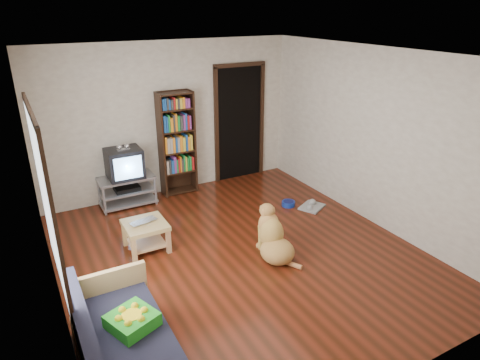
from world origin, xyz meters
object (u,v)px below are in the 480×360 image
sofa (127,360)px  dog (273,239)px  bookshelf (177,138)px  dog_bowl (288,204)px  crt_tv (124,163)px  coffee_table (146,231)px  green_cushion (132,320)px  laptop (145,223)px  grey_rag (312,207)px  tv_stand (127,190)px

sofa → dog: sofa is taller
dog → bookshelf: bearing=97.1°
dog_bowl → crt_tv: bearing=149.9°
sofa → coffee_table: size_ratio=3.27×
bookshelf → sofa: bearing=-117.3°
green_cushion → dog: dog is taller
laptop → grey_rag: (2.79, -0.03, -0.40)m
tv_stand → crt_tv: (0.00, 0.02, 0.47)m
tv_stand → coffee_table: 1.52m
laptop → dog: size_ratio=0.42×
grey_rag → coffee_table: 2.80m
coffee_table → tv_stand: bearing=84.2°
crt_tv → dog: 2.86m
crt_tv → coffee_table: size_ratio=1.05×
laptop → bookshelf: bearing=43.5°
laptop → crt_tv: 1.61m
coffee_table → dog: dog is taller
tv_stand → dog: bearing=-63.0°
green_cushion → sofa: bearing=-142.5°
laptop → crt_tv: crt_tv is taller
dog_bowl → coffee_table: (-2.49, -0.19, 0.24)m
sofa → crt_tv: bearing=75.1°
tv_stand → sofa: size_ratio=0.50×
dog_bowl → coffee_table: size_ratio=0.40×
sofa → coffee_table: (0.82, 2.11, 0.02)m
dog_bowl → grey_rag: size_ratio=0.55×
grey_rag → dog: (-1.36, -0.91, 0.24)m
sofa → dog_bowl: bearing=34.9°
laptop → dog: (1.43, -0.95, -0.16)m
tv_stand → crt_tv: 0.47m
dog → crt_tv: bearing=116.8°
crt_tv → coffee_table: bearing=-95.7°
coffee_table → dog: size_ratio=0.63×
laptop → bookshelf: size_ratio=0.20×
tv_stand → bookshelf: bookshelf is taller
dog_bowl → dog: dog is taller
laptop → tv_stand: 1.56m
green_cushion → bookshelf: bearing=41.4°
green_cushion → bookshelf: 3.99m
grey_rag → coffee_table: bearing=178.7°
green_cushion → grey_rag: 3.97m
laptop → tv_stand: bearing=71.8°
sofa → green_cushion: bearing=59.0°
tv_stand → crt_tv: bearing=90.0°
dog_bowl → crt_tv: 2.78m
green_cushion → laptop: green_cushion is taller
grey_rag → crt_tv: (-2.63, 1.60, 0.73)m
sofa → dog: (2.25, 1.14, -0.00)m
dog_bowl → tv_stand: bearing=150.3°
tv_stand → dog: dog is taller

